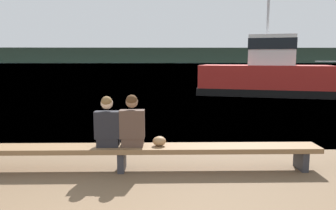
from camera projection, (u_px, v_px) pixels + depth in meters
name	position (u px, v px, depth m)	size (l,w,h in m)	color
water_surface	(159.00, 64.00, 126.25)	(240.00, 240.00, 0.00)	#5684A3
far_shoreline	(159.00, 55.00, 172.71)	(600.00, 12.00, 7.74)	#2D3D2D
bench_main	(122.00, 150.00, 6.10)	(7.38, 0.52, 0.46)	brown
person_left	(108.00, 124.00, 6.03)	(0.46, 0.37, 0.94)	black
person_right	(132.00, 123.00, 6.03)	(0.46, 0.37, 0.97)	#4C382D
shopping_bag	(159.00, 141.00, 6.11)	(0.25, 0.20, 0.18)	#9E754C
tugboat_red	(265.00, 76.00, 19.06)	(7.99, 5.27, 6.21)	red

